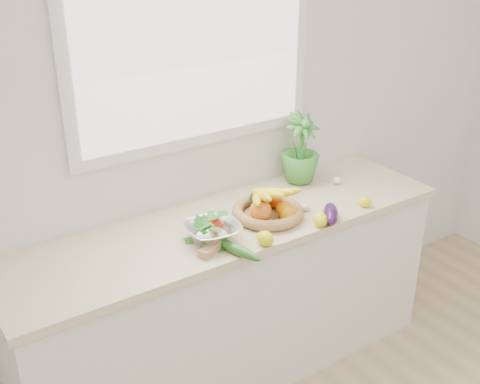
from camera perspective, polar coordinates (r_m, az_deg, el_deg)
back_wall at (r=2.95m, az=-4.30°, el=7.26°), size 4.50×0.02×2.70m
counter_cabinet at (r=3.14m, az=-0.98°, el=-10.38°), size 2.20×0.58×0.86m
countertop at (r=2.90m, az=-1.04°, el=-3.14°), size 2.24×0.62×0.04m
window_frame at (r=2.84m, az=-4.42°, el=14.89°), size 1.30×0.03×1.10m
window_pane at (r=2.82m, az=-4.21°, el=14.83°), size 1.18×0.01×0.98m
orange_loose at (r=2.87m, az=4.60°, el=-2.14°), size 0.11×0.11×0.09m
lemon_a at (r=2.68m, az=2.41°, el=-4.43°), size 0.08×0.09×0.07m
lemon_b at (r=2.85m, az=7.63°, el=-2.63°), size 0.10×0.11×0.07m
lemon_c at (r=3.08m, az=11.74°, el=-0.91°), size 0.08×0.09×0.05m
apple at (r=2.79m, az=-2.43°, el=-3.02°), size 0.09×0.09×0.07m
ginger at (r=2.62m, az=-2.88°, el=-5.50°), size 0.13×0.09×0.04m
garlic_a at (r=3.00m, az=6.16°, el=-1.42°), size 0.05×0.05×0.04m
garlic_b at (r=3.31m, az=9.20°, el=1.08°), size 0.06×0.06×0.04m
garlic_c at (r=2.80m, az=3.06°, el=-3.21°), size 0.06×0.06×0.05m
eggplant at (r=2.91m, az=8.60°, el=-2.04°), size 0.18×0.19×0.08m
cucumber at (r=2.61m, az=-0.20°, el=-5.51°), size 0.11×0.26×0.05m
radish at (r=2.70m, az=2.10°, el=-4.57°), size 0.04×0.04×0.03m
potted_herb at (r=3.24m, az=5.76°, el=4.19°), size 0.24×0.24×0.37m
fruit_basket at (r=2.90m, az=2.61°, el=-1.50°), size 0.38×0.38×0.18m
colander_with_spinach at (r=2.70m, az=-2.58°, el=-3.42°), size 0.27×0.27×0.13m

